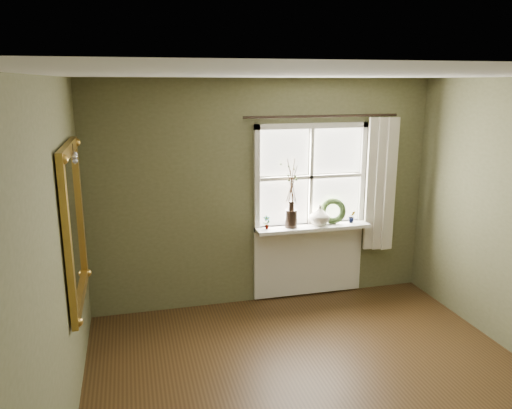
{
  "coord_description": "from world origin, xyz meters",
  "views": [
    {
      "loc": [
        -1.49,
        -3.14,
        2.56
      ],
      "look_at": [
        -0.28,
        1.55,
        1.36
      ],
      "focal_mm": 35.0,
      "sensor_mm": 36.0,
      "label": 1
    }
  ],
  "objects_px": {
    "wreath": "(333,214)",
    "gilt_mirror": "(74,225)",
    "dark_jug": "(291,218)",
    "cream_vase": "(320,215)"
  },
  "relations": [
    {
      "from": "cream_vase",
      "to": "dark_jug",
      "type": "bearing_deg",
      "value": 180.0
    },
    {
      "from": "gilt_mirror",
      "to": "cream_vase",
      "type": "bearing_deg",
      "value": 21.63
    },
    {
      "from": "dark_jug",
      "to": "wreath",
      "type": "relative_size",
      "value": 0.69
    },
    {
      "from": "dark_jug",
      "to": "wreath",
      "type": "distance_m",
      "value": 0.53
    },
    {
      "from": "cream_vase",
      "to": "gilt_mirror",
      "type": "bearing_deg",
      "value": -158.37
    },
    {
      "from": "dark_jug",
      "to": "wreath",
      "type": "height_order",
      "value": "wreath"
    },
    {
      "from": "dark_jug",
      "to": "gilt_mirror",
      "type": "bearing_deg",
      "value": -155.39
    },
    {
      "from": "wreath",
      "to": "gilt_mirror",
      "type": "bearing_deg",
      "value": -137.82
    },
    {
      "from": "cream_vase",
      "to": "gilt_mirror",
      "type": "distance_m",
      "value": 2.82
    },
    {
      "from": "cream_vase",
      "to": "gilt_mirror",
      "type": "relative_size",
      "value": 0.18
    }
  ]
}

